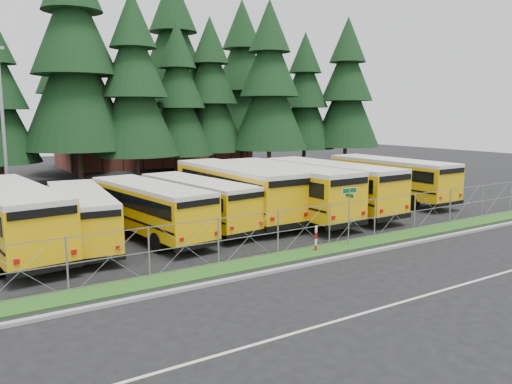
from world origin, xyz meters
TOP-DOWN VIEW (x-y plane):
  - ground at (0.00, 0.00)m, footprint 120.00×120.00m
  - curb at (0.00, -3.10)m, footprint 50.00×0.25m
  - grass_verge at (0.00, -1.70)m, footprint 50.00×1.40m
  - road_lane_line at (0.00, -8.00)m, footprint 50.00×0.12m
  - chainlink_fence at (0.00, -1.00)m, footprint 44.00×0.10m
  - brick_building at (6.00, 40.00)m, footprint 22.00×10.00m
  - bus_0 at (-14.05, 5.54)m, footprint 3.97×11.93m
  - bus_1 at (-11.10, 5.27)m, footprint 3.47×10.34m
  - bus_2 at (-7.82, 5.17)m, footprint 3.79×10.71m
  - bus_3 at (-4.88, 5.83)m, footprint 3.57×10.46m
  - bus_4 at (-1.95, 6.71)m, footprint 3.08×12.27m
  - bus_5 at (0.65, 5.38)m, footprint 3.37×12.44m
  - bus_6 at (4.02, 5.33)m, footprint 3.33×12.22m
  - bus_east at (10.46, 6.22)m, footprint 2.91×11.67m
  - street_sign at (-0.43, -1.70)m, footprint 0.84×0.55m
  - striped_bollard at (-2.33, -1.62)m, footprint 0.11×0.11m
  - light_standard at (-13.15, 14.85)m, footprint 0.70×0.35m
  - conifer_3 at (-6.10, 26.76)m, footprint 9.50×9.50m
  - conifer_4 at (-1.53, 24.92)m, footprint 7.63×7.63m
  - conifer_5 at (3.42, 26.79)m, footprint 6.76×6.76m
  - conifer_6 at (7.54, 27.95)m, footprint 7.23×7.23m
  - conifer_7 at (12.41, 24.34)m, footprint 7.93×7.93m
  - conifer_8 at (18.99, 26.94)m, footprint 6.90×6.90m
  - conifer_9 at (23.06, 24.46)m, footprint 7.65×7.65m
  - conifer_11 at (-4.98, 35.20)m, footprint 8.20×8.20m
  - conifer_12 at (5.16, 31.71)m, footprint 9.41×9.41m
  - conifer_13 at (15.50, 34.96)m, footprint 8.97×8.97m

SIDE VIEW (x-z plane):
  - ground at x=0.00m, z-range 0.00..0.00m
  - road_lane_line at x=0.00m, z-range 0.00..0.01m
  - grass_verge at x=0.00m, z-range 0.00..0.06m
  - curb at x=0.00m, z-range 0.00..0.12m
  - striped_bollard at x=-2.33m, z-range 0.00..1.20m
  - chainlink_fence at x=0.00m, z-range 0.00..2.00m
  - bus_1 at x=-11.10m, z-range 0.00..2.66m
  - bus_3 at x=-4.88m, z-range 0.00..2.69m
  - bus_2 at x=-7.82m, z-range 0.00..2.75m
  - bus_east at x=10.46m, z-range 0.00..3.05m
  - bus_0 at x=-14.05m, z-range 0.00..3.07m
  - bus_6 at x=4.02m, z-range 0.00..3.18m
  - bus_4 at x=-1.95m, z-range 0.00..3.21m
  - bus_5 at x=0.65m, z-range 0.00..3.24m
  - street_sign at x=-0.43m, z-range 0.63..3.44m
  - brick_building at x=6.00m, z-range 0.00..6.00m
  - light_standard at x=-13.15m, z-range 0.43..10.57m
  - conifer_5 at x=3.42m, z-range 0.00..14.96m
  - conifer_8 at x=18.99m, z-range 0.00..15.26m
  - conifer_6 at x=7.54m, z-range 0.00..15.98m
  - conifer_4 at x=-1.53m, z-range 0.00..16.88m
  - conifer_9 at x=23.06m, z-range 0.00..16.93m
  - conifer_7 at x=12.41m, z-range 0.00..17.55m
  - conifer_11 at x=-4.98m, z-range 0.00..18.14m
  - conifer_13 at x=15.50m, z-range 0.00..19.83m
  - conifer_12 at x=5.16m, z-range 0.00..20.80m
  - conifer_3 at x=-6.10m, z-range 0.00..21.00m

